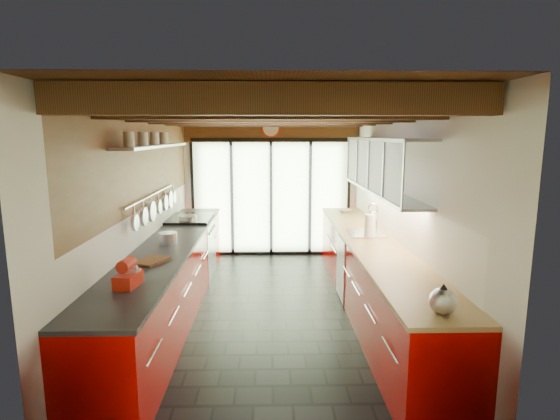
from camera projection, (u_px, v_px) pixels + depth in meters
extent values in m
plane|color=black|center=(272.00, 311.00, 5.62)|extent=(5.50, 5.50, 0.00)
plane|color=silver|center=(271.00, 186.00, 8.10)|extent=(3.20, 0.00, 3.20)
plane|color=silver|center=(273.00, 289.00, 2.69)|extent=(3.20, 0.00, 3.20)
plane|color=silver|center=(142.00, 212.00, 5.36)|extent=(0.00, 5.50, 5.50)
plane|color=silver|center=(400.00, 211.00, 5.43)|extent=(0.00, 5.50, 5.50)
plane|color=#472814|center=(271.00, 104.00, 5.17)|extent=(5.50, 5.50, 0.00)
cube|color=#593316|center=(272.00, 99.00, 2.98)|extent=(3.14, 0.14, 0.22)
cube|color=#593316|center=(272.00, 107.00, 3.86)|extent=(3.14, 0.14, 0.22)
cube|color=#593316|center=(271.00, 112.00, 4.75)|extent=(3.14, 0.14, 0.22)
cube|color=#593316|center=(271.00, 116.00, 5.64)|extent=(3.14, 0.14, 0.22)
cube|color=#593316|center=(271.00, 118.00, 6.52)|extent=(3.14, 0.14, 0.22)
cube|color=#593316|center=(271.00, 120.00, 7.41)|extent=(3.14, 0.14, 0.22)
cube|color=brown|center=(271.00, 128.00, 7.89)|extent=(3.14, 0.06, 0.50)
plane|color=brown|center=(146.00, 156.00, 5.44)|extent=(0.00, 4.90, 4.90)
plane|color=#C6EAAD|center=(271.00, 198.00, 8.13)|extent=(2.90, 0.00, 2.90)
cube|color=black|center=(193.00, 198.00, 8.08)|extent=(0.05, 0.04, 2.15)
cube|color=black|center=(349.00, 198.00, 8.15)|extent=(0.05, 0.04, 2.15)
cube|color=black|center=(271.00, 198.00, 8.08)|extent=(0.06, 0.05, 2.15)
cube|color=black|center=(271.00, 140.00, 7.90)|extent=(2.90, 0.05, 0.06)
cylinder|color=red|center=(271.00, 128.00, 7.85)|extent=(0.34, 0.04, 0.34)
cylinder|color=beige|center=(271.00, 128.00, 7.83)|extent=(0.28, 0.02, 0.28)
cube|color=#B40300|center=(171.00, 279.00, 5.51)|extent=(0.65, 5.00, 0.88)
cube|color=black|center=(169.00, 244.00, 5.43)|extent=(0.68, 5.00, 0.04)
cube|color=silver|center=(191.00, 249.00, 6.94)|extent=(0.66, 0.90, 0.90)
cube|color=black|center=(190.00, 219.00, 6.86)|extent=(0.65, 0.90, 0.06)
cube|color=#B40300|center=(372.00, 277.00, 5.57)|extent=(0.65, 5.00, 0.88)
cube|color=tan|center=(373.00, 242.00, 5.49)|extent=(0.68, 5.00, 0.04)
cube|color=white|center=(341.00, 268.00, 5.96)|extent=(0.02, 0.60, 0.84)
cube|color=silver|center=(366.00, 233.00, 5.88)|extent=(0.45, 0.52, 0.02)
cylinder|color=silver|center=(377.00, 221.00, 5.86)|extent=(0.02, 0.02, 0.34)
torus|color=silver|center=(373.00, 208.00, 5.83)|extent=(0.14, 0.02, 0.14)
plane|color=silver|center=(369.00, 165.00, 5.63)|extent=(0.00, 3.00, 3.00)
cube|color=#9EA0A5|center=(381.00, 191.00, 5.69)|extent=(0.34, 3.00, 0.03)
cube|color=#9EA0A5|center=(383.00, 139.00, 5.57)|extent=(0.34, 3.00, 0.03)
cylinder|color=silver|center=(152.00, 195.00, 5.63)|extent=(0.02, 2.20, 0.02)
cube|color=silver|center=(155.00, 146.00, 5.42)|extent=(0.28, 2.60, 0.03)
cylinder|color=silver|center=(135.00, 223.00, 4.77)|extent=(0.04, 0.18, 0.18)
cylinder|color=silver|center=(144.00, 217.00, 5.12)|extent=(0.04, 0.22, 0.22)
cylinder|color=silver|center=(152.00, 211.00, 5.46)|extent=(0.04, 0.26, 0.26)
cylinder|color=silver|center=(159.00, 207.00, 5.81)|extent=(0.04, 0.18, 0.18)
cylinder|color=silver|center=(165.00, 203.00, 6.15)|extent=(0.04, 0.22, 0.22)
cylinder|color=silver|center=(170.00, 200.00, 6.45)|extent=(0.04, 0.26, 0.26)
cylinder|color=silver|center=(174.00, 197.00, 6.69)|extent=(0.04, 0.18, 0.18)
cube|color=red|center=(128.00, 280.00, 3.84)|extent=(0.20, 0.31, 0.12)
cylinder|color=red|center=(127.00, 265.00, 3.79)|extent=(0.14, 0.20, 0.11)
cylinder|color=silver|center=(130.00, 273.00, 3.88)|extent=(0.16, 0.16, 0.12)
cylinder|color=silver|center=(168.00, 238.00, 5.33)|extent=(0.29, 0.29, 0.14)
cylinder|color=silver|center=(188.00, 219.00, 6.65)|extent=(0.30, 0.30, 0.11)
cube|color=brown|center=(151.00, 261.00, 4.57)|extent=(0.37, 0.43, 0.03)
sphere|color=silver|center=(443.00, 300.00, 3.26)|extent=(0.22, 0.22, 0.20)
cone|color=black|center=(444.00, 286.00, 3.24)|extent=(0.08, 0.08, 0.06)
cylinder|color=silver|center=(437.00, 294.00, 3.36)|extent=(0.03, 0.08, 0.04)
cylinder|color=white|center=(370.00, 226.00, 5.64)|extent=(0.17, 0.17, 0.30)
cylinder|color=silver|center=(370.00, 212.00, 5.61)|extent=(0.03, 0.03, 0.06)
imported|color=silver|center=(369.00, 229.00, 5.68)|extent=(0.12, 0.12, 0.21)
imported|color=silver|center=(345.00, 211.00, 7.51)|extent=(0.25, 0.25, 0.05)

